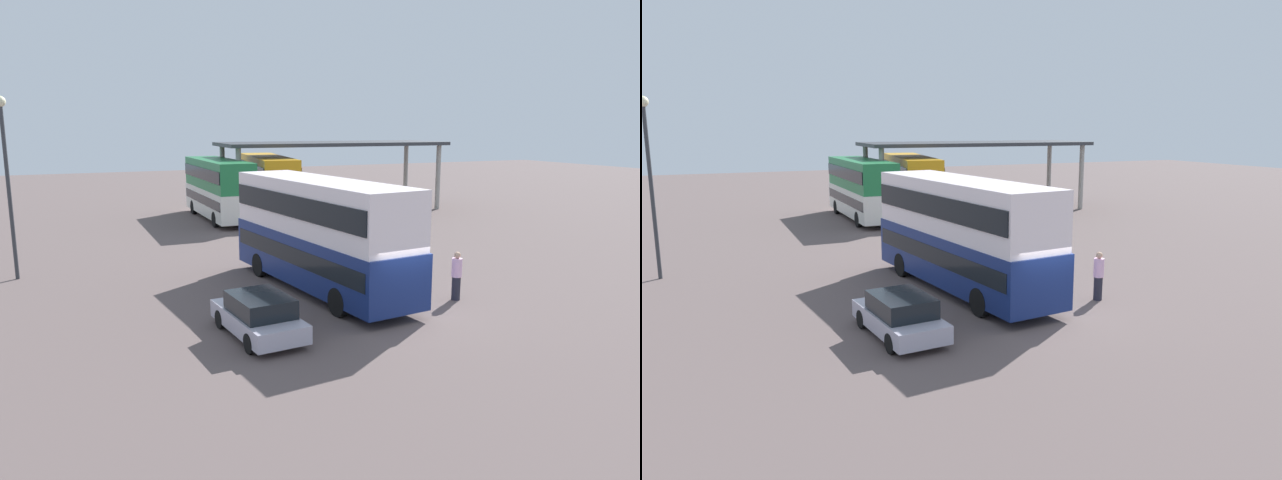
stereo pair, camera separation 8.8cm
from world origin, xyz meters
The scene contains 8 objects.
ground_plane centered at (0.00, 0.00, 0.00)m, with size 140.00×140.00×0.00m, color #5D4E4C.
double_decker_main centered at (-0.97, 4.62, 2.38)m, with size 3.70×10.41×4.35m.
parked_hatchback centered at (-4.82, 0.58, 0.67)m, with size 2.04×4.07×1.35m.
double_decker_near_canopy centered at (-0.10, 23.71, 2.24)m, with size 2.51×10.21×4.09m.
double_decker_mid_row centered at (4.04, 25.34, 2.28)m, with size 4.19×11.66×4.15m.
depot_canopy centered at (8.90, 24.60, 4.79)m, with size 17.05×6.80×5.15m.
lamppost_tall centered at (-11.99, 11.31, 4.77)m, with size 0.44×0.44×7.54m.
pedestrian_waiting centered at (3.09, 1.31, 0.92)m, with size 0.38×0.38×1.82m.
Camera 2 is at (-10.02, -15.97, 6.39)m, focal length 33.09 mm.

